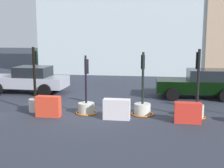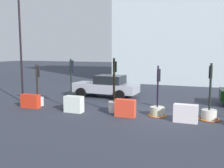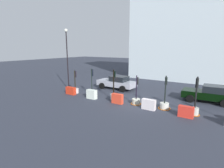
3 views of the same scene
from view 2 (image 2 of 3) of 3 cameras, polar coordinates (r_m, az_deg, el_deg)
The scene contains 13 objects.
ground_plane at distance 13.33m, azimuth 10.00°, elevation -6.77°, with size 120.00×120.00×0.00m, color #303440.
traffic_light_0 at distance 15.87m, azimuth -16.21°, elevation -2.98°, with size 0.70×0.70×2.45m.
traffic_light_1 at distance 14.62m, azimuth -8.99°, elevation -3.76°, with size 0.87×0.87×2.80m.
traffic_light_2 at distance 13.62m, azimuth 0.47°, elevation -3.70°, with size 0.60×0.60×2.86m.
traffic_light_3 at distance 13.04m, azimuth 10.05°, elevation -5.43°, with size 0.93×0.93×2.52m.
traffic_light_4 at distance 12.96m, azimuth 20.81°, elevation -5.81°, with size 0.97×0.97×2.67m.
construction_barrier_0 at distance 15.37m, azimuth -17.70°, elevation -3.65°, with size 1.14×0.39×0.78m.
construction_barrier_1 at distance 13.75m, azimuth -8.48°, elevation -4.46°, with size 0.99×0.48×0.86m.
construction_barrier_2 at distance 12.66m, azimuth 2.97°, elevation -5.38°, with size 1.02×0.37×0.87m.
construction_barrier_3 at distance 12.15m, azimuth 16.07°, elevation -6.31°, with size 1.08×0.41×0.83m.
car_silver_hatchback at distance 18.01m, azimuth -1.25°, elevation -0.47°, with size 4.61×2.26×1.56m.
building_main_facade at distance 29.30m, azimuth 20.41°, elevation 16.44°, with size 18.43×9.00×16.15m.
street_lamp_post at distance 16.98m, azimuth -19.79°, elevation 10.71°, with size 0.36×0.36×6.79m.
Camera 2 is at (2.46, -12.71, 3.21)m, focal length 41.07 mm.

